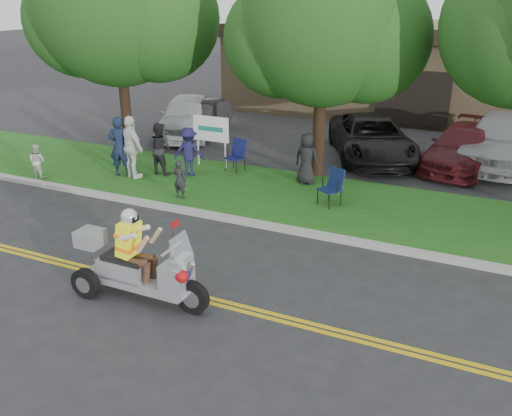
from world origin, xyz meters
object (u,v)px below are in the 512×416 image
at_px(lawn_chair_b, 237,153).
at_px(parked_car_mid, 371,138).
at_px(spectator_adult_left, 120,147).
at_px(lawn_chair_a, 333,184).
at_px(spectator_adult_right, 132,147).
at_px(parked_car_left, 199,118).
at_px(spectator_adult_mid, 159,148).
at_px(trike_scooter, 136,268).
at_px(parked_car_right, 464,147).
at_px(parked_car_far_left, 187,116).
at_px(parked_car_far_right, 501,140).

distance_m(lawn_chair_b, parked_car_mid, 4.87).
distance_m(spectator_adult_left, parked_car_mid, 8.44).
height_order(lawn_chair_a, spectator_adult_right, spectator_adult_right).
relative_size(parked_car_left, parked_car_mid, 0.81).
bearing_deg(lawn_chair_a, spectator_adult_left, -146.99).
xyz_separation_m(spectator_adult_left, spectator_adult_mid, (0.96, 0.69, -0.12)).
bearing_deg(parked_car_left, trike_scooter, -74.63).
xyz_separation_m(parked_car_left, parked_car_right, (10.00, -0.03, -0.02)).
xyz_separation_m(lawn_chair_a, parked_car_far_left, (-7.57, 5.03, 0.14)).
height_order(parked_car_far_left, parked_car_mid, parked_car_far_left).
distance_m(trike_scooter, parked_car_left, 12.39).
relative_size(spectator_adult_left, parked_car_far_left, 0.40).
distance_m(lawn_chair_b, spectator_adult_mid, 2.43).
relative_size(spectator_adult_mid, parked_car_right, 0.35).
bearing_deg(parked_car_far_right, spectator_adult_left, -139.88).
xyz_separation_m(lawn_chair_a, parked_car_far_right, (3.90, 5.96, 0.21)).
height_order(lawn_chair_b, parked_car_left, parked_car_left).
bearing_deg(lawn_chair_a, parked_car_right, 91.06).
relative_size(trike_scooter, parked_car_far_left, 0.59).
height_order(spectator_adult_right, parked_car_far_right, spectator_adult_right).
height_order(trike_scooter, parked_car_far_right, trike_scooter).
relative_size(trike_scooter, lawn_chair_a, 2.81).
distance_m(spectator_adult_right, parked_car_right, 10.66).
bearing_deg(parked_car_right, spectator_adult_mid, -140.07).
height_order(spectator_adult_mid, parked_car_right, spectator_adult_mid).
bearing_deg(parked_car_far_left, parked_car_left, 10.78).
distance_m(lawn_chair_a, spectator_adult_left, 6.65).
xyz_separation_m(spectator_adult_left, spectator_adult_right, (0.43, 0.01, 0.03)).
height_order(spectator_adult_mid, parked_car_mid, spectator_adult_mid).
distance_m(lawn_chair_b, parked_car_far_left, 5.21).
distance_m(trike_scooter, spectator_adult_left, 7.26).
bearing_deg(spectator_adult_right, spectator_adult_left, 22.35).
xyz_separation_m(trike_scooter, parked_car_far_right, (5.89, 11.95, 0.24)).
bearing_deg(parked_car_far_left, lawn_chair_b, -61.84).
height_order(lawn_chair_a, parked_car_left, parked_car_left).
relative_size(spectator_adult_mid, parked_car_left, 0.39).
height_order(parked_car_mid, parked_car_right, parked_car_mid).
height_order(lawn_chair_b, parked_car_right, parked_car_right).
distance_m(parked_car_left, parked_car_mid, 7.01).
bearing_deg(parked_car_mid, parked_car_far_left, 155.26).
height_order(trike_scooter, spectator_adult_mid, trike_scooter).
bearing_deg(lawn_chair_a, trike_scooter, -78.99).
height_order(lawn_chair_a, parked_car_far_right, parked_car_far_right).
distance_m(spectator_adult_mid, spectator_adult_right, 0.88).
bearing_deg(parked_car_right, spectator_adult_right, -138.32).
bearing_deg(lawn_chair_b, parked_car_right, 40.79).
bearing_deg(parked_car_right, parked_car_far_right, 43.50).
relative_size(parked_car_left, parked_car_right, 0.91).
bearing_deg(parked_car_far_right, parked_car_right, -137.20).
xyz_separation_m(parked_car_left, parked_car_mid, (7.00, -0.27, 0.03)).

